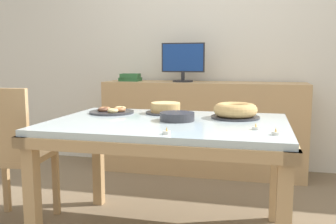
# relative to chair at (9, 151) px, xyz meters

# --- Properties ---
(wall_back) EXTENTS (8.00, 0.10, 2.60)m
(wall_back) POSITION_rel_chair_xyz_m (1.03, 1.86, 0.78)
(wall_back) COLOR silver
(wall_back) RESTS_ON ground
(dining_table) EXTENTS (1.43, 0.99, 0.74)m
(dining_table) POSITION_rel_chair_xyz_m (1.03, 0.11, 0.13)
(dining_table) COLOR silver
(dining_table) RESTS_ON ground
(chair) EXTENTS (0.47, 0.47, 0.94)m
(chair) POSITION_rel_chair_xyz_m (0.00, 0.00, 0.00)
(chair) COLOR tan
(chair) RESTS_ON ground
(sideboard) EXTENTS (1.94, 0.44, 0.90)m
(sideboard) POSITION_rel_chair_xyz_m (1.03, 1.56, -0.08)
(sideboard) COLOR tan
(sideboard) RESTS_ON ground
(computer_monitor) EXTENTS (0.42, 0.20, 0.38)m
(computer_monitor) POSITION_rel_chair_xyz_m (0.83, 1.56, 0.56)
(computer_monitor) COLOR #262628
(computer_monitor) RESTS_ON sideboard
(book_stack) EXTENTS (0.20, 0.19, 0.08)m
(book_stack) POSITION_rel_chair_xyz_m (0.28, 1.56, 0.41)
(book_stack) COLOR #2D6638
(book_stack) RESTS_ON sideboard
(cake_chocolate_round) EXTENTS (0.27, 0.27, 0.07)m
(cake_chocolate_round) POSITION_rel_chair_xyz_m (0.94, 0.41, 0.26)
(cake_chocolate_round) COLOR #333338
(cake_chocolate_round) RESTS_ON dining_table
(cake_golden_bundt) EXTENTS (0.30, 0.30, 0.09)m
(cake_golden_bundt) POSITION_rel_chair_xyz_m (1.41, 0.31, 0.27)
(cake_golden_bundt) COLOR #333338
(cake_golden_bundt) RESTS_ON dining_table
(pastry_platter) EXTENTS (0.30, 0.30, 0.04)m
(pastry_platter) POSITION_rel_chair_xyz_m (0.58, 0.34, 0.24)
(pastry_platter) COLOR #333338
(pastry_platter) RESTS_ON dining_table
(plate_stack) EXTENTS (0.21, 0.21, 0.05)m
(plate_stack) POSITION_rel_chair_xyz_m (1.08, 0.13, 0.25)
(plate_stack) COLOR #333338
(plate_stack) RESTS_ON dining_table
(tealight_centre) EXTENTS (0.04, 0.04, 0.04)m
(tealight_centre) POSITION_rel_chair_xyz_m (1.64, -0.18, 0.23)
(tealight_centre) COLOR silver
(tealight_centre) RESTS_ON dining_table
(tealight_left_edge) EXTENTS (0.04, 0.04, 0.04)m
(tealight_left_edge) POSITION_rel_chair_xyz_m (1.54, -0.06, 0.23)
(tealight_left_edge) COLOR silver
(tealight_left_edge) RESTS_ON dining_table
(tealight_near_cakes) EXTENTS (0.04, 0.04, 0.04)m
(tealight_near_cakes) POSITION_rel_chair_xyz_m (1.12, -0.29, 0.23)
(tealight_near_cakes) COLOR silver
(tealight_near_cakes) RESTS_ON dining_table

